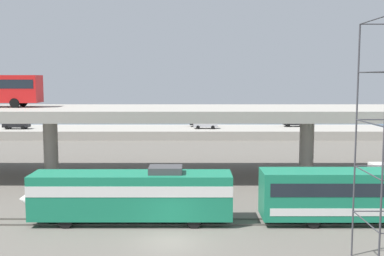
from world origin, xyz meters
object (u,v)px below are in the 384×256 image
object	(u,v)px
train_locomotive	(121,193)
parked_car_1	(294,122)
parked_car_0	(202,122)
parked_car_2	(16,125)
parked_car_3	(205,124)

from	to	relation	value
train_locomotive	parked_car_1	world-z (taller)	train_locomotive
parked_car_0	parked_car_1	size ratio (longest dim) A/B	1.09
parked_car_0	parked_car_2	world-z (taller)	same
parked_car_2	parked_car_3	world-z (taller)	same
parked_car_0	parked_car_2	bearing A→B (deg)	7.05
train_locomotive	parked_car_3	world-z (taller)	train_locomotive
train_locomotive	parked_car_0	xyz separation A→B (m)	(7.03, 53.23, 0.12)
train_locomotive	parked_car_0	distance (m)	53.69
parked_car_0	parked_car_2	size ratio (longest dim) A/B	1.01
parked_car_1	parked_car_2	distance (m)	50.07
train_locomotive	parked_car_3	bearing A→B (deg)	-98.61
train_locomotive	parked_car_0	size ratio (longest dim) A/B	3.37
parked_car_1	parked_car_2	world-z (taller)	same
parked_car_3	parked_car_2	bearing A→B (deg)	0.77
parked_car_3	parked_car_1	bearing A→B (deg)	-167.54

